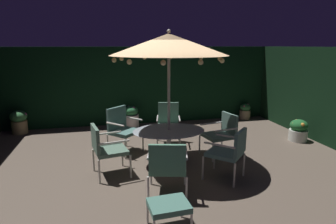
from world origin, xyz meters
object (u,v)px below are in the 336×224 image
Objects in this scene: patio_chair_north at (168,122)px; patio_chair_east at (105,146)px; patio_chair_south at (230,150)px; patio_dining_table at (169,137)px; potted_plant_back_right at (298,130)px; potted_plant_back_center at (131,116)px; patio_chair_southwest at (222,132)px; ottoman_footrest at (169,206)px; patio_umbrella at (169,45)px; patio_chair_southeast at (167,164)px; potted_plant_left_near at (245,111)px; potted_plant_front_corner at (19,121)px; patio_chair_northeast at (122,126)px.

patio_chair_east is (-1.55, -1.52, 0.01)m from patio_chair_north.
patio_dining_table is at bearing 135.53° from patio_chair_south.
potted_plant_back_center is at bearing 150.49° from potted_plant_back_right.
potted_plant_back_center is at bearing 122.25° from patio_chair_southwest.
patio_chair_southwest is 2.93m from ottoman_footrest.
patio_dining_table reaches higher than potted_plant_back_center.
patio_dining_table is at bearing -168.71° from potted_plant_back_right.
patio_chair_southwest is at bearing -57.75° from potted_plant_back_center.
patio_umbrella is 3.70m from potted_plant_back_center.
patio_chair_southeast reaches higher than potted_plant_left_near.
potted_plant_front_corner is at bearing 156.06° from patio_chair_north.
ottoman_footrest is at bearing -139.68° from patio_chair_south.
patio_chair_southwest is 2.37m from potted_plant_back_right.
potted_plant_left_near is (4.57, 3.32, -0.32)m from patio_chair_east.
patio_chair_north is 1.98× the size of potted_plant_left_near.
potted_plant_front_corner is (-3.10, -0.03, 0.03)m from potted_plant_back_center.
ottoman_footrest is at bearing -58.61° from potted_plant_front_corner.
patio_umbrella is 2.85× the size of patio_chair_southeast.
patio_dining_table is 2.66× the size of ottoman_footrest.
patio_chair_north is 1.06× the size of patio_chair_south.
potted_plant_left_near is (3.31, 3.07, -2.15)m from patio_umbrella.
patio_chair_north is (0.28, 1.27, -1.85)m from patio_umbrella.
potted_plant_back_center is (-3.78, -0.06, 0.05)m from potted_plant_left_near.
patio_chair_east is 5.66m from potted_plant_left_near.
patio_chair_north is (0.28, 1.27, -0.03)m from patio_dining_table.
patio_dining_table is 1.29m from patio_chair_southeast.
potted_plant_back_center is (0.41, 2.07, -0.29)m from patio_chair_northeast.
ottoman_footrest is 1.08× the size of potted_plant_left_near.
potted_plant_front_corner reaches higher than potted_plant_back_center.
patio_umbrella is at bearing -81.00° from potted_plant_back_center.
patio_chair_south reaches higher than potted_plant_left_near.
patio_chair_northeast is 1.65× the size of potted_plant_back_center.
ottoman_footrest is 0.88× the size of potted_plant_back_center.
patio_umbrella reaches higher than patio_chair_southeast.
patio_chair_northeast is 1.60× the size of potted_plant_front_corner.
patio_chair_southwest reaches higher than patio_dining_table.
patio_umbrella is 4.23m from potted_plant_back_right.
patio_dining_table is at bearing -102.52° from patio_chair_north.
patio_chair_north is 1.81× the size of potted_plant_back_right.
potted_plant_front_corner is at bearing -179.53° from potted_plant_back_center.
patio_chair_northeast is 4.48m from potted_plant_back_right.
patio_chair_north reaches higher than patio_dining_table.
patio_dining_table is at bearing -80.99° from potted_plant_back_center.
patio_dining_table is 2.16m from ottoman_footrest.
patio_chair_southwest is 1.49× the size of potted_plant_back_center.
patio_chair_northeast is at bearing 134.36° from patio_chair_south.
patio_chair_east reaches higher than potted_plant_left_near.
patio_chair_north reaches higher than potted_plant_back_right.
patio_umbrella is 4.83× the size of potted_plant_back_right.
ottoman_footrest is (0.40, -3.03, -0.27)m from patio_chair_northeast.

